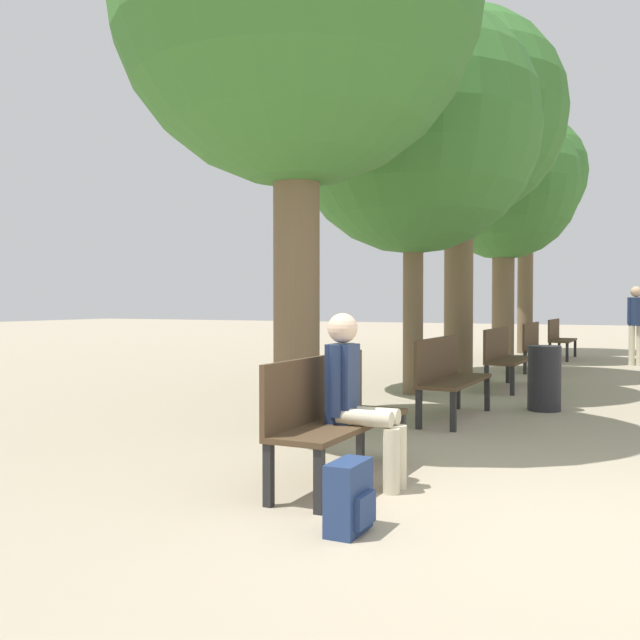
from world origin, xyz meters
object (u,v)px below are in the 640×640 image
at_px(bench_row_4, 559,336).
at_px(backpack, 350,498).
at_px(bench_row_1, 447,372).
at_px(pedestrian_near, 636,320).
at_px(bench_row_0, 331,410).
at_px(tree_row_0, 296,3).
at_px(bench_row_3, 537,343).
at_px(bench_row_2, 504,354).
at_px(person_seated, 357,394).
at_px(tree_row_2, 459,118).
at_px(tree_row_3, 504,187).
at_px(trash_bin, 544,378).
at_px(tree_row_4, 526,176).
at_px(tree_row_1, 414,129).

xyz_separation_m(bench_row_4, backpack, (0.61, -13.96, -0.34)).
distance_m(bench_row_1, pedestrian_near, 8.71).
distance_m(bench_row_0, tree_row_0, 4.23).
relative_size(bench_row_1, bench_row_3, 1.00).
xyz_separation_m(bench_row_2, person_seated, (0.24, -6.51, 0.14)).
relative_size(tree_row_2, pedestrian_near, 3.88).
height_order(bench_row_1, bench_row_3, same).
distance_m(tree_row_3, trash_bin, 8.37).
height_order(tree_row_3, pedestrian_near, tree_row_3).
height_order(tree_row_0, tree_row_4, tree_row_4).
bearing_deg(tree_row_2, trash_bin, -59.35).
bearing_deg(tree_row_0, person_seated, -49.43).
bearing_deg(bench_row_1, backpack, -81.85).
bearing_deg(tree_row_1, tree_row_2, 90.00).
bearing_deg(person_seated, bench_row_1, 94.17).
bearing_deg(bench_row_0, backpack, -59.80).
height_order(bench_row_1, backpack, bench_row_1).
distance_m(bench_row_0, tree_row_1, 6.26).
bearing_deg(tree_row_1, backpack, -74.85).
relative_size(bench_row_0, pedestrian_near, 0.99).
bearing_deg(tree_row_2, bench_row_3, 61.00).
xyz_separation_m(tree_row_0, backpack, (1.68, -2.53, -4.15)).
distance_m(bench_row_3, tree_row_2, 4.67).
height_order(bench_row_1, bench_row_2, same).
bearing_deg(trash_bin, bench_row_2, 114.00).
distance_m(bench_row_2, tree_row_0, 6.36).
bearing_deg(person_seated, tree_row_1, 104.08).
relative_size(bench_row_3, tree_row_4, 0.27).
relative_size(tree_row_4, pedestrian_near, 3.72).
distance_m(bench_row_2, bench_row_3, 3.23).
xyz_separation_m(pedestrian_near, trash_bin, (-0.80, -7.38, -0.57)).
relative_size(tree_row_4, person_seated, 4.92).
distance_m(tree_row_4, trash_bin, 11.21).
relative_size(bench_row_1, backpack, 3.94).
relative_size(bench_row_2, bench_row_3, 1.00).
bearing_deg(bench_row_4, bench_row_1, -90.00).
distance_m(tree_row_3, pedestrian_near, 4.12).
height_order(bench_row_3, trash_bin, bench_row_3).
bearing_deg(bench_row_1, tree_row_2, 103.35).
bearing_deg(bench_row_4, tree_row_2, -101.74).
distance_m(bench_row_1, tree_row_1, 4.03).
xyz_separation_m(tree_row_1, tree_row_4, (0.00, 9.36, 0.79)).
bearing_deg(person_seated, trash_bin, 81.20).
height_order(bench_row_3, tree_row_3, tree_row_3).
relative_size(bench_row_3, tree_row_3, 0.29).
relative_size(bench_row_4, pedestrian_near, 0.99).
relative_size(bench_row_3, tree_row_2, 0.25).
relative_size(bench_row_0, tree_row_0, 0.27).
distance_m(bench_row_2, tree_row_1, 3.75).
bearing_deg(bench_row_4, bench_row_2, -90.00).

